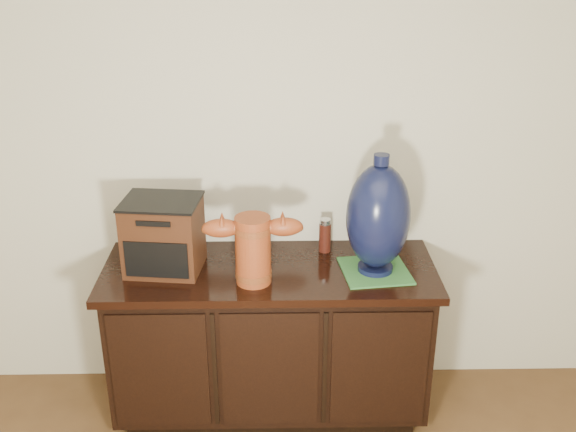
{
  "coord_description": "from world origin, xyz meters",
  "views": [
    {
      "loc": [
        0.03,
        -0.38,
        2.15
      ],
      "look_at": [
        0.08,
        2.18,
        1.02
      ],
      "focal_mm": 42.0,
      "sensor_mm": 36.0,
      "label": 1
    }
  ],
  "objects_px": {
    "terracotta_vessel": "(253,246)",
    "spray_can": "(325,235)",
    "sideboard": "(270,339)",
    "tv_radio": "(163,235)",
    "lamp_base": "(378,217)"
  },
  "relations": [
    {
      "from": "terracotta_vessel",
      "to": "tv_radio",
      "type": "relative_size",
      "value": 1.19
    },
    {
      "from": "lamp_base",
      "to": "spray_can",
      "type": "relative_size",
      "value": 3.3
    },
    {
      "from": "tv_radio",
      "to": "lamp_base",
      "type": "xyz_separation_m",
      "value": [
        0.91,
        -0.04,
        0.1
      ]
    },
    {
      "from": "terracotta_vessel",
      "to": "spray_can",
      "type": "bearing_deg",
      "value": 39.93
    },
    {
      "from": "sideboard",
      "to": "spray_can",
      "type": "relative_size",
      "value": 9.18
    },
    {
      "from": "tv_radio",
      "to": "spray_can",
      "type": "height_order",
      "value": "tv_radio"
    },
    {
      "from": "terracotta_vessel",
      "to": "spray_can",
      "type": "distance_m",
      "value": 0.44
    },
    {
      "from": "tv_radio",
      "to": "lamp_base",
      "type": "height_order",
      "value": "lamp_base"
    },
    {
      "from": "sideboard",
      "to": "spray_can",
      "type": "bearing_deg",
      "value": 33.04
    },
    {
      "from": "lamp_base",
      "to": "spray_can",
      "type": "bearing_deg",
      "value": 135.03
    },
    {
      "from": "spray_can",
      "to": "tv_radio",
      "type": "bearing_deg",
      "value": -167.22
    },
    {
      "from": "terracotta_vessel",
      "to": "sideboard",
      "type": "bearing_deg",
      "value": 59.58
    },
    {
      "from": "sideboard",
      "to": "tv_radio",
      "type": "distance_m",
      "value": 0.7
    },
    {
      "from": "spray_can",
      "to": "terracotta_vessel",
      "type": "bearing_deg",
      "value": -138.33
    },
    {
      "from": "terracotta_vessel",
      "to": "spray_can",
      "type": "height_order",
      "value": "terracotta_vessel"
    }
  ]
}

